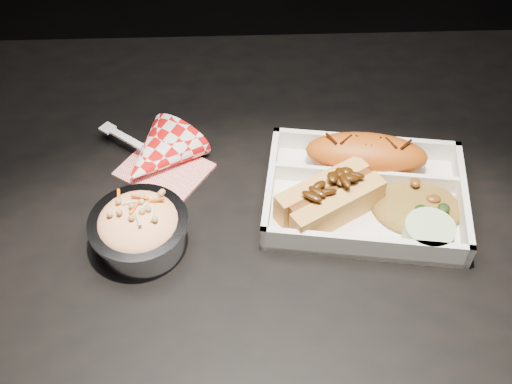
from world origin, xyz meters
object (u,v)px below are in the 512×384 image
fried_pastry (366,154)px  napkin_fork (156,157)px  hotdog (330,198)px  food_tray (364,197)px  foil_coleslaw_cup (139,228)px  dining_table (274,261)px

fried_pastry → napkin_fork: size_ratio=0.98×
fried_pastry → hotdog: (-0.06, -0.07, 0.00)m
fried_pastry → food_tray: bearing=-98.5°
hotdog → napkin_fork: bearing=126.0°
food_tray → hotdog: bearing=-149.2°
foil_coleslaw_cup → hotdog: bearing=9.5°
food_tray → fried_pastry: bearing=90.0°
hotdog → food_tray: bearing=-8.5°
food_tray → foil_coleslaw_cup: foil_coleslaw_cup is taller
dining_table → food_tray: bearing=12.3°
food_tray → hotdog: (-0.05, -0.02, 0.02)m
dining_table → napkin_fork: size_ratio=7.30×
napkin_fork → food_tray: bearing=22.4°
food_tray → napkin_fork: napkin_fork is taller
napkin_fork → hotdog: bearing=14.8°
food_tray → hotdog: 0.06m
food_tray → hotdog: size_ratio=1.93×
hotdog → foil_coleslaw_cup: bearing=158.7°
food_tray → fried_pastry: (0.01, 0.05, 0.02)m
hotdog → napkin_fork: (-0.22, 0.10, -0.02)m
food_tray → napkin_fork: 0.28m
food_tray → napkin_fork: size_ratio=1.67×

